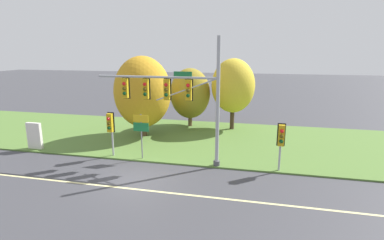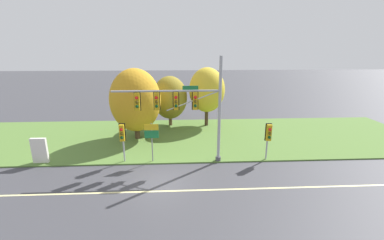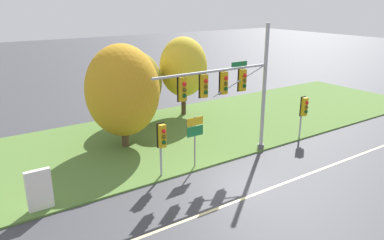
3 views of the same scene
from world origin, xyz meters
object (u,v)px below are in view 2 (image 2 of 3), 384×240
(traffic_signal_mast, at_px, (185,105))
(tree_behind_signpost, at_px, (207,90))
(tree_left_of_mast, at_px, (170,98))
(tree_nearest_road, at_px, (135,100))
(route_sign_post, at_px, (152,136))
(pedestrian_signal_near_kerb, at_px, (122,135))
(pedestrian_signal_further_along, at_px, (269,134))
(info_kiosk, at_px, (40,151))

(traffic_signal_mast, xyz_separation_m, tree_behind_signpost, (2.56, 9.02, -0.44))
(traffic_signal_mast, xyz_separation_m, tree_left_of_mast, (-1.35, 9.29, -1.27))
(tree_behind_signpost, bearing_deg, traffic_signal_mast, -105.87)
(tree_behind_signpost, bearing_deg, tree_nearest_road, -151.21)
(route_sign_post, bearing_deg, traffic_signal_mast, -3.71)
(pedestrian_signal_near_kerb, distance_m, route_sign_post, 2.11)
(pedestrian_signal_further_along, xyz_separation_m, tree_nearest_road, (-10.49, 5.35, 1.58))
(pedestrian_signal_further_along, relative_size, tree_behind_signpost, 0.46)
(tree_nearest_road, distance_m, tree_left_of_mast, 5.05)
(tree_behind_signpost, bearing_deg, pedestrian_signal_near_kerb, -128.45)
(traffic_signal_mast, bearing_deg, route_sign_post, 176.29)
(traffic_signal_mast, height_order, tree_left_of_mast, traffic_signal_mast)
(route_sign_post, height_order, tree_left_of_mast, tree_left_of_mast)
(tree_behind_signpost, bearing_deg, pedestrian_signal_further_along, -68.40)
(traffic_signal_mast, relative_size, info_kiosk, 4.08)
(pedestrian_signal_near_kerb, distance_m, info_kiosk, 6.24)
(route_sign_post, bearing_deg, pedestrian_signal_further_along, -1.72)
(tree_left_of_mast, relative_size, tree_behind_signpost, 0.86)
(route_sign_post, bearing_deg, tree_nearest_road, 110.38)
(tree_behind_signpost, bearing_deg, tree_left_of_mast, 176.14)
(route_sign_post, relative_size, info_kiosk, 1.55)
(tree_nearest_road, bearing_deg, pedestrian_signal_further_along, -27.01)
(tree_left_of_mast, bearing_deg, pedestrian_signal_further_along, -51.29)
(pedestrian_signal_further_along, distance_m, tree_nearest_road, 11.88)
(route_sign_post, distance_m, tree_left_of_mast, 9.25)
(tree_left_of_mast, bearing_deg, pedestrian_signal_near_kerb, -109.07)
(info_kiosk, bearing_deg, pedestrian_signal_near_kerb, -2.30)
(tree_left_of_mast, bearing_deg, route_sign_post, -96.71)
(route_sign_post, bearing_deg, pedestrian_signal_near_kerb, -178.14)
(info_kiosk, bearing_deg, pedestrian_signal_further_along, -1.49)
(traffic_signal_mast, relative_size, pedestrian_signal_further_along, 2.71)
(tree_nearest_road, xyz_separation_m, info_kiosk, (-6.34, -4.91, -2.68))
(traffic_signal_mast, distance_m, pedestrian_signal_further_along, 6.58)
(pedestrian_signal_near_kerb, relative_size, tree_nearest_road, 0.46)
(route_sign_post, relative_size, tree_behind_signpost, 0.47)
(traffic_signal_mast, bearing_deg, pedestrian_signal_further_along, -0.94)
(pedestrian_signal_near_kerb, relative_size, tree_left_of_mast, 0.56)
(route_sign_post, height_order, tree_behind_signpost, tree_behind_signpost)
(pedestrian_signal_near_kerb, height_order, tree_nearest_road, tree_nearest_road)
(route_sign_post, distance_m, tree_nearest_road, 5.66)
(pedestrian_signal_near_kerb, height_order, route_sign_post, pedestrian_signal_near_kerb)
(tree_left_of_mast, bearing_deg, tree_nearest_road, -126.23)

